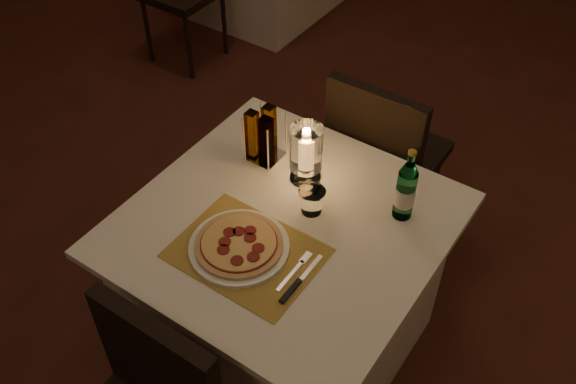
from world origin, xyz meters
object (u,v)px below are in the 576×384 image
Objects in this scene: main_table at (285,289)px; hurricane_candle at (306,150)px; water_bottle at (406,190)px; tumbler at (312,201)px; pizza at (239,244)px; chair_far at (382,149)px; plate at (239,247)px.

hurricane_candle reaches higher than main_table.
water_bottle is at bearing 4.81° from hurricane_candle.
hurricane_candle is at bearing 130.31° from tumbler.
pizza is 0.56m from water_bottle.
main_table is 1.11× the size of chair_far.
plate is at bearing -109.54° from tumbler.
pizza is at bearing -88.66° from hurricane_candle.
tumbler is (0.05, 0.09, 0.41)m from main_table.
hurricane_candle is (-0.01, 0.40, 0.10)m from pizza.
main_table is 3.12× the size of plate.
water_bottle reaches higher than tumbler.
chair_far reaches higher than plate.
pizza is 1.27× the size of hurricane_candle.
main_table is at bearing -141.01° from water_bottle.
pizza is 0.29m from tumbler.
chair_far is 4.08× the size of hurricane_candle.
tumbler is at bearing -85.74° from chair_far.
main_table is 10.89× the size of tumbler.
main_table is at bearing 74.58° from pizza.
hurricane_candle is at bearing -175.19° from water_bottle.
chair_far is 0.92m from pizza.
chair_far is 3.24× the size of water_bottle.
plate reaches higher than main_table.
tumbler reaches higher than plate.
main_table is 0.54m from hurricane_candle.
hurricane_candle reaches higher than plate.
water_bottle is at bearing 50.28° from plate.
main_table is 0.74m from chair_far.
water_bottle is at bearing 50.31° from pizza.
chair_far is 3.21× the size of pizza.
water_bottle is at bearing 30.97° from tumbler.
chair_far reaches higher than tumbler.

